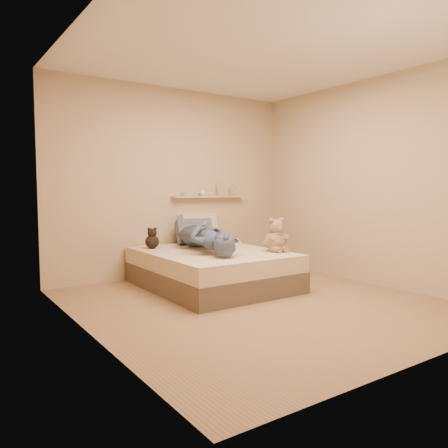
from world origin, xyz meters
TOP-DOWN VIEW (x-y plane):
  - room at (0.00, 0.00)m, footprint 3.80×3.80m
  - bed at (0.00, 0.93)m, footprint 1.50×1.90m
  - game_console at (-0.02, 0.41)m, footprint 0.20×0.14m
  - teddy_bear at (0.63, 0.45)m, footprint 0.34×0.34m
  - dark_plush at (-0.52, 1.52)m, footprint 0.18×0.18m
  - pillow_cream at (0.32, 1.76)m, footprint 0.55×0.25m
  - pillow_grey at (0.17, 1.62)m, footprint 0.54×0.35m
  - person at (-0.06, 1.00)m, footprint 0.85×1.59m
  - wall_shelf at (0.55, 1.84)m, footprint 1.20×0.12m
  - shelf_bottles at (0.64, 1.84)m, footprint 0.90×0.13m

SIDE VIEW (x-z plane):
  - bed at x=0.00m, z-range 0.00..0.45m
  - dark_plush at x=-0.52m, z-range 0.43..0.70m
  - game_console at x=-0.02m, z-range 0.58..0.65m
  - pillow_grey at x=0.17m, z-range 0.44..0.80m
  - teddy_bear at x=0.63m, z-range 0.41..0.83m
  - person at x=-0.06m, z-range 0.45..0.81m
  - pillow_cream at x=0.32m, z-range 0.44..0.86m
  - wall_shelf at x=0.55m, z-range 1.09..1.11m
  - shelf_bottles at x=0.64m, z-range 1.09..1.28m
  - room at x=0.00m, z-range -0.60..3.20m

